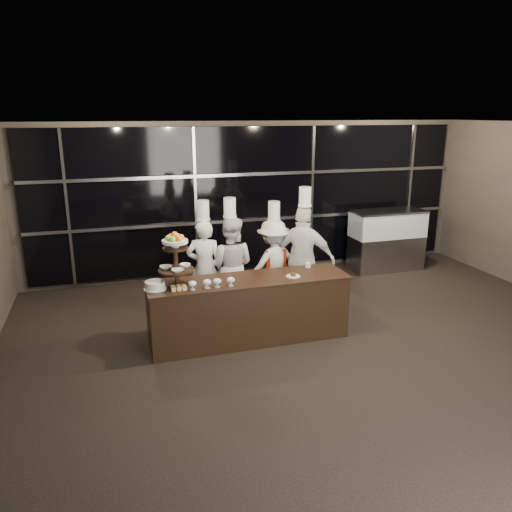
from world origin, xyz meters
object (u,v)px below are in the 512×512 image
object	(u,v)px
layer_cake	(155,285)
chef_a	(205,266)
chef_d	(303,259)
display_stand	(176,256)
display_case	(387,237)
buffet_counter	(249,309)
chef_c	(273,264)
chef_b	(231,265)

from	to	relation	value
layer_cake	chef_a	size ratio (longest dim) A/B	0.16
layer_cake	chef_d	bearing A→B (deg)	19.12
display_stand	display_case	bearing A→B (deg)	27.13
buffet_counter	chef_c	distance (m)	1.33
display_case	chef_c	size ratio (longest dim) A/B	0.83
chef_b	chef_c	distance (m)	0.73
chef_b	chef_a	bearing A→B (deg)	177.11
buffet_counter	display_case	xyz separation A→B (m)	(3.67, 2.39, 0.22)
layer_cake	chef_a	distance (m)	1.46
chef_b	display_case	bearing A→B (deg)	19.79
display_case	chef_b	xyz separation A→B (m)	(-3.65, -1.31, 0.12)
chef_c	chef_d	distance (m)	0.51
display_stand	layer_cake	distance (m)	0.47
layer_cake	display_case	distance (m)	5.54
layer_cake	chef_d	distance (m)	2.59
display_stand	layer_cake	xyz separation A→B (m)	(-0.29, -0.05, -0.37)
buffet_counter	display_stand	distance (m)	1.33
chef_c	display_case	bearing A→B (deg)	24.32
chef_d	chef_b	bearing A→B (deg)	166.13
buffet_counter	layer_cake	world-z (taller)	layer_cake
chef_a	display_stand	bearing A→B (deg)	-118.56
display_case	layer_cake	bearing A→B (deg)	-153.79
chef_a	chef_b	world-z (taller)	chef_b
chef_b	chef_d	xyz separation A→B (m)	(1.14, -0.28, 0.08)
display_case	display_stand	bearing A→B (deg)	-152.87
layer_cake	display_case	size ratio (longest dim) A/B	0.20
buffet_counter	chef_b	distance (m)	1.13
chef_a	buffet_counter	bearing A→B (deg)	-69.90
chef_b	display_stand	bearing A→B (deg)	-133.28
buffet_counter	chef_b	size ratio (longest dim) A/B	1.50
buffet_counter	display_stand	xyz separation A→B (m)	(-1.00, -0.00, 0.87)
display_stand	chef_a	size ratio (longest dim) A/B	0.40
chef_a	chef_d	bearing A→B (deg)	-10.99
display_stand	chef_c	distance (m)	2.12
buffet_counter	chef_a	distance (m)	1.22
chef_b	chef_d	size ratio (longest dim) A/B	0.92
display_case	chef_d	xyz separation A→B (m)	(-2.52, -1.59, 0.20)
display_case	buffet_counter	bearing A→B (deg)	-146.89
buffet_counter	chef_c	size ratio (longest dim) A/B	1.58
display_stand	chef_c	world-z (taller)	chef_c
chef_d	display_case	bearing A→B (deg)	32.36
layer_cake	chef_b	world-z (taller)	chef_b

